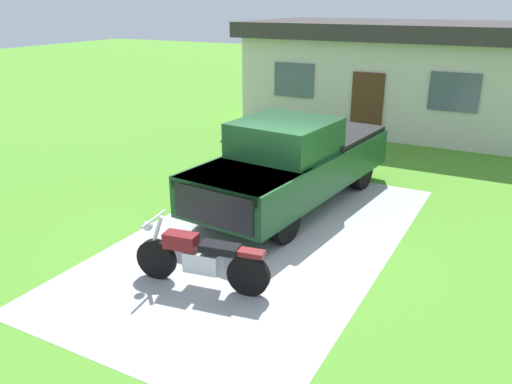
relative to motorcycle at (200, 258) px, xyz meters
The scene contains 5 objects.
ground_plane 1.99m from the motorcycle, 87.85° to the left, with size 80.00×80.00×0.00m, color #51942B.
driveway_pad 1.99m from the motorcycle, 87.85° to the left, with size 4.56×8.15×0.01m, color #ACACAC.
motorcycle is the anchor object (origin of this frame).
pickup_truck 4.00m from the motorcycle, 92.92° to the left, with size 2.53×5.78×1.90m.
neighbor_house 12.64m from the motorcycle, 92.27° to the left, with size 9.60×5.60×3.50m.
Camera 1 is at (4.05, -7.77, 4.17)m, focal length 36.50 mm.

